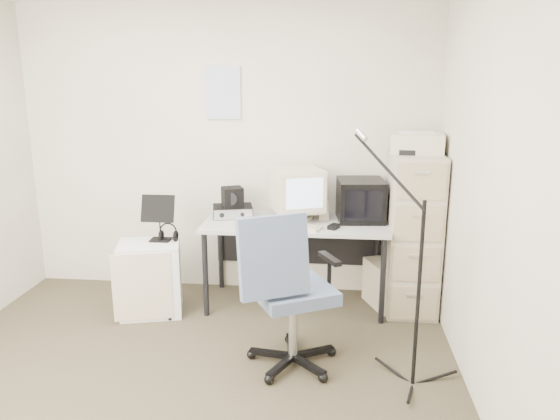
# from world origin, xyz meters

# --- Properties ---
(floor) EXTENTS (3.60, 3.60, 0.01)m
(floor) POSITION_xyz_m (0.00, 0.00, -0.01)
(floor) COLOR #332B1E
(floor) RESTS_ON ground
(wall_back) EXTENTS (3.60, 0.02, 2.50)m
(wall_back) POSITION_xyz_m (0.00, 1.80, 1.25)
(wall_back) COLOR beige
(wall_back) RESTS_ON ground
(wall_right) EXTENTS (0.02, 3.60, 2.50)m
(wall_right) POSITION_xyz_m (1.80, 0.00, 1.25)
(wall_right) COLOR beige
(wall_right) RESTS_ON ground
(wall_calendar) EXTENTS (0.30, 0.02, 0.44)m
(wall_calendar) POSITION_xyz_m (-0.02, 1.79, 1.75)
(wall_calendar) COLOR white
(wall_calendar) RESTS_ON wall_back
(filing_cabinet) EXTENTS (0.40, 0.60, 1.30)m
(filing_cabinet) POSITION_xyz_m (1.58, 1.48, 0.65)
(filing_cabinet) COLOR #9D9480
(filing_cabinet) RESTS_ON floor
(printer) EXTENTS (0.44, 0.33, 0.16)m
(printer) POSITION_xyz_m (1.58, 1.50, 1.38)
(printer) COLOR #BAAC8E
(printer) RESTS_ON filing_cabinet
(desk) EXTENTS (1.50, 0.70, 0.73)m
(desk) POSITION_xyz_m (0.63, 1.45, 0.36)
(desk) COLOR #B5B5A9
(desk) RESTS_ON floor
(crt_monitor) EXTENTS (0.50, 0.52, 0.43)m
(crt_monitor) POSITION_xyz_m (0.63, 1.52, 0.94)
(crt_monitor) COLOR #BAAC8E
(crt_monitor) RESTS_ON desk
(crt_tv) EXTENTS (0.41, 0.43, 0.34)m
(crt_tv) POSITION_xyz_m (1.16, 1.55, 0.90)
(crt_tv) COLOR black
(crt_tv) RESTS_ON desk
(desk_speaker) EXTENTS (0.09, 0.09, 0.15)m
(desk_speaker) POSITION_xyz_m (0.86, 1.54, 0.80)
(desk_speaker) COLOR #C1AF91
(desk_speaker) RESTS_ON desk
(keyboard) EXTENTS (0.43, 0.27, 0.02)m
(keyboard) POSITION_xyz_m (0.64, 1.26, 0.74)
(keyboard) COLOR #BAAC8E
(keyboard) RESTS_ON desk
(mouse) EXTENTS (0.10, 0.13, 0.03)m
(mouse) POSITION_xyz_m (0.94, 1.26, 0.75)
(mouse) COLOR black
(mouse) RESTS_ON desk
(radio_receiver) EXTENTS (0.37, 0.30, 0.09)m
(radio_receiver) POSITION_xyz_m (0.09, 1.54, 0.78)
(radio_receiver) COLOR black
(radio_receiver) RESTS_ON desk
(radio_speaker) EXTENTS (0.21, 0.20, 0.16)m
(radio_speaker) POSITION_xyz_m (0.09, 1.53, 0.91)
(radio_speaker) COLOR black
(radio_speaker) RESTS_ON radio_receiver
(papers) EXTENTS (0.30, 0.35, 0.02)m
(papers) POSITION_xyz_m (0.36, 1.30, 0.74)
(papers) COLOR white
(papers) RESTS_ON desk
(pc_tower) EXTENTS (0.32, 0.44, 0.38)m
(pc_tower) POSITION_xyz_m (1.36, 1.48, 0.19)
(pc_tower) COLOR #BAAC8E
(pc_tower) RESTS_ON floor
(office_chair) EXTENTS (0.85, 0.85, 1.09)m
(office_chair) POSITION_xyz_m (0.69, 0.45, 0.54)
(office_chair) COLOR #3F506C
(office_chair) RESTS_ON floor
(side_cart) EXTENTS (0.56, 0.49, 0.60)m
(side_cart) POSITION_xyz_m (-0.53, 1.16, 0.30)
(side_cart) COLOR silver
(side_cart) RESTS_ON floor
(music_stand) EXTENTS (0.29, 0.19, 0.39)m
(music_stand) POSITION_xyz_m (-0.45, 1.24, 0.79)
(music_stand) COLOR black
(music_stand) RESTS_ON side_cart
(headphones) EXTENTS (0.18, 0.18, 0.03)m
(headphones) POSITION_xyz_m (-0.39, 1.24, 0.65)
(headphones) COLOR black
(headphones) RESTS_ON side_cart
(mic_stand) EXTENTS (0.03, 0.03, 1.57)m
(mic_stand) POSITION_xyz_m (1.47, 0.30, 0.78)
(mic_stand) COLOR black
(mic_stand) RESTS_ON floor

